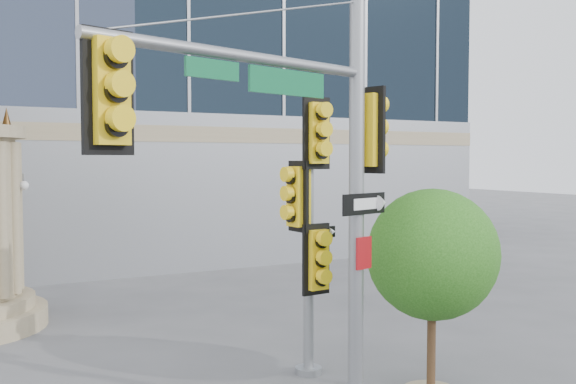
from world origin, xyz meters
name	(u,v)px	position (x,y,z in m)	size (l,w,h in m)	color
main_signal_pole	(304,164)	(-1.48, -0.69, 4.21)	(5.13, 1.91, 6.79)	slate
secondary_signal_pole	(310,211)	(0.10, 1.82, 3.26)	(0.98, 0.72, 5.55)	slate
street_tree	(434,260)	(1.55, -0.11, 2.47)	(2.41, 2.35, 3.76)	#9B8A69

